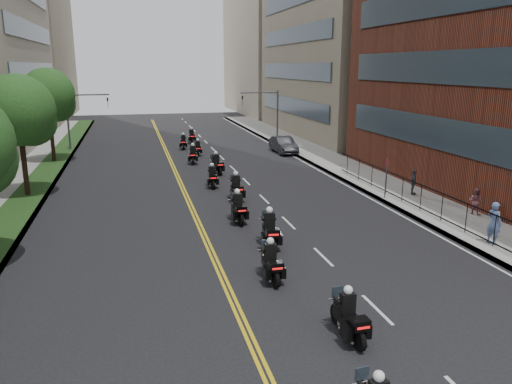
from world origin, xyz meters
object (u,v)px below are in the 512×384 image
Objects in this scene: motorcycle_7 at (217,165)px; motorcycle_9 at (198,149)px; motorcycle_1 at (349,318)px; motorcycle_6 at (212,178)px; motorcycle_5 at (236,189)px; motorcycle_8 at (193,155)px; motorcycle_4 at (238,209)px; motorcycle_11 at (192,137)px; motorcycle_2 at (271,264)px; pedestrian_c at (413,182)px; motorcycle_10 at (183,143)px; pedestrian_b at (476,201)px; pedestrian_a at (494,223)px; motorcycle_3 at (270,231)px; parked_sedan at (283,145)px.

motorcycle_9 is at bearing 84.08° from motorcycle_7.
motorcycle_1 is 20.47m from motorcycle_6.
motorcycle_5 reaches higher than motorcycle_8.
motorcycle_11 is (0.98, 28.64, -0.02)m from motorcycle_4.
motorcycle_5 is 3.93m from motorcycle_6.
motorcycle_2 is 1.39× the size of pedestrian_c.
motorcycle_1 is 1.03× the size of motorcycle_10.
pedestrian_b is at bearing -34.76° from motorcycle_6.
motorcycle_10 is (0.01, 32.47, -0.02)m from motorcycle_2.
motorcycle_1 reaches higher than pedestrian_b.
motorcycle_5 is at bearing -98.75° from motorcycle_7.
motorcycle_9 is (0.93, 28.52, -0.06)m from motorcycle_2.
motorcycle_4 is at bearing 41.62° from pedestrian_a.
motorcycle_11 is at bearing 91.11° from motorcycle_6.
motorcycle_11 reaches higher than pedestrian_b.
pedestrian_c is (-0.99, 4.68, 0.08)m from pedestrian_b.
motorcycle_3 reaches higher than pedestrian_c.
pedestrian_c reaches higher than motorcycle_8.
motorcycle_11 is 1.18× the size of pedestrian_a.
motorcycle_4 is at bearing -82.09° from motorcycle_10.
motorcycle_8 reaches higher than motorcycle_9.
parked_sedan is 22.92m from pedestrian_b.
motorcycle_9 is 29.18m from pedestrian_a.
motorcycle_1 reaches higher than motorcycle_6.
motorcycle_2 is 1.02× the size of motorcycle_6.
motorcycle_7 is 1.14× the size of motorcycle_9.
motorcycle_3 is at bearing 59.48° from pedestrian_a.
motorcycle_1 is 24.62m from motorcycle_7.
motorcycle_5 is 16.60m from motorcycle_9.
motorcycle_1 is 15.68m from pedestrian_b.
motorcycle_1 is 1.38× the size of pedestrian_c.
motorcycle_8 is 23.32m from pedestrian_b.
pedestrian_a is at bearing 118.16° from pedestrian_b.
motorcycle_1 is 40.92m from motorcycle_11.
pedestrian_a is (9.92, -27.44, 0.53)m from motorcycle_9.
motorcycle_5 is at bearing 79.22° from motorcycle_4.
motorcycle_1 is at bearing -98.16° from motorcycle_7.
parked_sedan is at bearing 37.71° from motorcycle_7.
motorcycle_6 is 8.86m from motorcycle_8.
motorcycle_3 reaches higher than motorcycle_1.
motorcycle_7 is 0.51× the size of parked_sedan.
motorcycle_10 is (-0.23, 16.71, -0.01)m from motorcycle_6.
motorcycle_7 is 4.86m from motorcycle_8.
motorcycle_7 reaches higher than parked_sedan.
motorcycle_2 is 36.24m from motorcycle_11.
motorcycle_7 is 8.61m from motorcycle_9.
motorcycle_5 is 14.58m from pedestrian_a.
motorcycle_3 is at bearing -80.05° from motorcycle_8.
motorcycle_10 is at bearing 94.83° from motorcycle_6.
motorcycle_5 is 1.10× the size of motorcycle_6.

